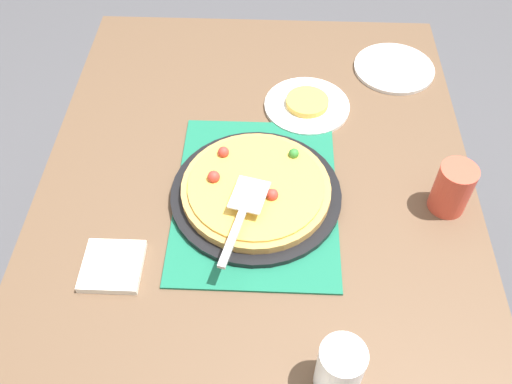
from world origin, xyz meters
TOP-DOWN VIEW (x-y plane):
  - ground_plane at (0.00, 0.00)m, footprint 8.00×8.00m
  - dining_table at (0.00, 0.00)m, footprint 1.40×1.00m
  - placemat at (0.00, 0.00)m, footprint 0.48×0.36m
  - pizza_pan at (0.00, 0.00)m, footprint 0.38×0.38m
  - pizza at (-0.00, -0.00)m, footprint 0.33×0.33m
  - plate_far_right at (-0.31, 0.12)m, footprint 0.22×0.22m
  - plate_side at (-0.47, 0.36)m, footprint 0.22×0.22m
  - served_slice_right at (-0.31, 0.12)m, footprint 0.11×0.11m
  - cup_near at (0.01, 0.42)m, footprint 0.08×0.08m
  - cup_far at (0.41, 0.16)m, footprint 0.08×0.08m
  - pizza_server at (0.09, -0.02)m, footprint 0.23×0.10m
  - napkin_stack at (0.20, -0.28)m, footprint 0.12×0.12m

SIDE VIEW (x-z plane):
  - ground_plane at x=0.00m, z-range 0.00..0.00m
  - dining_table at x=0.00m, z-range 0.27..1.02m
  - placemat at x=0.00m, z-range 0.75..0.76m
  - plate_far_right at x=-0.31m, z-range 0.75..0.76m
  - plate_side at x=-0.47m, z-range 0.75..0.76m
  - napkin_stack at x=0.20m, z-range 0.75..0.77m
  - pizza_pan at x=0.00m, z-range 0.76..0.77m
  - served_slice_right at x=-0.31m, z-range 0.76..0.78m
  - pizza at x=0.00m, z-range 0.76..0.81m
  - cup_near at x=0.01m, z-range 0.75..0.87m
  - cup_far at x=0.41m, z-range 0.75..0.87m
  - pizza_server at x=0.09m, z-range 0.82..0.82m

